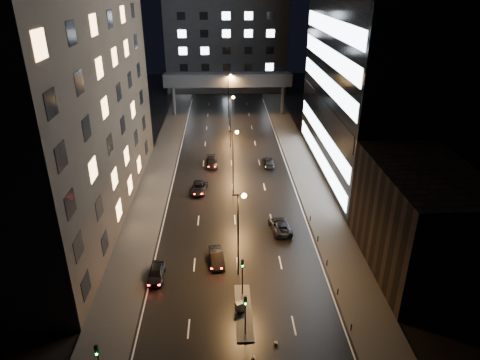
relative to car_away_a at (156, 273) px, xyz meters
The scene contains 26 objects.
ground 33.51m from the car_away_a, 74.42° to the left, with size 160.00×160.00×0.00m, color black.
sidewalk_left 27.50m from the car_away_a, 97.31° to the left, with size 5.00×110.00×0.15m, color #383533.
sidewalk_right 34.73m from the car_away_a, 51.75° to the left, with size 5.00×110.00×0.15m, color #383533.
building_left 28.63m from the car_away_a, 129.68° to the left, with size 15.00×48.00×40.00m, color #2D2319.
building_right_low 29.51m from the car_away_a, ahead, with size 10.00×18.00×12.00m, color black.
building_right_glass 49.30m from the car_away_a, 39.74° to the left, with size 20.00×36.00×45.00m, color black.
building_far 91.48m from the car_away_a, 84.31° to the left, with size 34.00×14.00×25.00m, color #333335.
skybridge 63.38m from the car_away_a, 81.78° to the left, with size 30.00×3.00×10.00m.
median_island 10.94m from the car_away_a, 31.64° to the right, with size 1.60×8.00×0.15m, color #383533.
traffic_signal_near 10.13m from the car_away_a, 19.19° to the right, with size 0.28×0.34×4.40m.
traffic_signal_far 12.98m from the car_away_a, 43.21° to the right, with size 0.28×0.34×4.40m.
traffic_signal_corner 14.14m from the car_away_a, 100.31° to the right, with size 0.28×0.34×4.40m.
bollard_row 19.24m from the car_away_a, ahead, with size 0.12×25.12×0.90m.
streetlight_near 10.84m from the car_away_a, ahead, with size 1.45×0.50×10.15m.
streetlight_mid_a 22.99m from the car_away_a, 65.68° to the left, with size 1.45×0.50×10.15m.
streetlight_mid_b 41.70m from the car_away_a, 77.18° to the left, with size 1.45×0.50×10.15m.
streetlight_far 61.24m from the car_away_a, 81.36° to the left, with size 1.45×0.50×10.15m.
car_away_a is the anchor object (origin of this frame).
car_away_b 7.09m from the car_away_a, 21.46° to the left, with size 1.52×4.35×1.43m, color black.
car_away_c 21.27m from the car_away_a, 80.01° to the left, with size 2.25×4.88×1.36m, color black.
car_away_d 31.65m from the car_away_a, 79.89° to the left, with size 1.86×4.57×1.33m, color black.
car_toward_a 17.42m from the car_away_a, 31.77° to the left, with size 2.35×5.09×1.42m, color black.
car_toward_b 34.43m from the car_away_a, 63.25° to the left, with size 1.89×4.65×1.35m, color black.
utility_cabinet 10.63m from the car_away_a, 33.12° to the right, with size 0.79×0.56×1.13m, color #535255.
cone_a 15.23m from the car_away_a, 49.81° to the right, with size 0.41×0.41×0.53m, color orange.
cone_b 15.66m from the car_away_a, 39.96° to the right, with size 0.38×0.38×0.53m, color orange.
Camera 1 is at (-1.43, -30.68, 29.94)m, focal length 32.00 mm.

